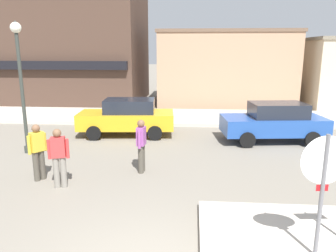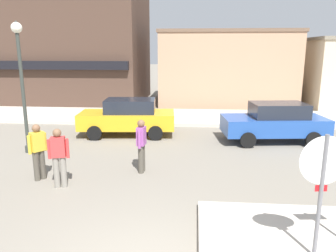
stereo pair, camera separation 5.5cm
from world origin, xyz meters
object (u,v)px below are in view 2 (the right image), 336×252
(parked_car_second, at_px, (275,122))
(stop_sign, at_px, (322,181))
(pedestrian_kerb_side, at_px, (141,144))
(pedestrian_crossing_far, at_px, (38,150))
(lamp_post, at_px, (21,69))
(parked_car_nearest, at_px, (128,117))
(pedestrian_crossing_near, at_px, (59,156))

(parked_car_second, bearing_deg, stop_sign, -97.85)
(stop_sign, xyz_separation_m, pedestrian_kerb_side, (-3.65, 4.05, -0.65))
(stop_sign, relative_size, pedestrian_crossing_far, 1.43)
(stop_sign, distance_m, pedestrian_kerb_side, 5.49)
(lamp_post, xyz_separation_m, parked_car_nearest, (3.08, 2.73, -2.15))
(parked_car_nearest, relative_size, pedestrian_kerb_side, 2.56)
(lamp_post, bearing_deg, stop_sign, -35.09)
(pedestrian_crossing_far, relative_size, pedestrian_kerb_side, 1.00)
(pedestrian_crossing_far, bearing_deg, parked_car_nearest, 73.96)
(stop_sign, height_order, pedestrian_crossing_far, stop_sign)
(parked_car_nearest, height_order, pedestrian_kerb_side, pedestrian_kerb_side)
(parked_car_nearest, distance_m, pedestrian_kerb_side, 4.50)
(pedestrian_crossing_near, relative_size, pedestrian_crossing_far, 1.00)
(parked_car_second, bearing_deg, pedestrian_crossing_far, -148.38)
(parked_car_nearest, bearing_deg, pedestrian_crossing_near, -97.01)
(stop_sign, xyz_separation_m, pedestrian_crossing_near, (-5.63, 2.77, -0.65))
(stop_sign, bearing_deg, pedestrian_crossing_far, 153.38)
(parked_car_nearest, bearing_deg, pedestrian_crossing_far, -106.04)
(parked_car_second, xyz_separation_m, pedestrian_crossing_far, (-7.51, -4.62, 0.06))
(parked_car_nearest, relative_size, pedestrian_crossing_near, 2.56)
(parked_car_nearest, distance_m, parked_car_second, 6.05)
(lamp_post, xyz_separation_m, pedestrian_kerb_side, (4.37, -1.58, -2.09))
(pedestrian_crossing_far, bearing_deg, lamp_post, 123.48)
(stop_sign, xyz_separation_m, parked_car_second, (1.08, 7.84, -0.71))
(lamp_post, bearing_deg, parked_car_nearest, 41.58)
(parked_car_second, xyz_separation_m, pedestrian_kerb_side, (-4.73, -3.79, 0.06))
(lamp_post, relative_size, parked_car_nearest, 1.10)
(parked_car_second, bearing_deg, lamp_post, -166.37)
(parked_car_second, distance_m, pedestrian_crossing_far, 8.81)
(pedestrian_crossing_near, height_order, pedestrian_crossing_far, same)
(stop_sign, bearing_deg, lamp_post, 144.91)
(lamp_post, height_order, pedestrian_kerb_side, lamp_post)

